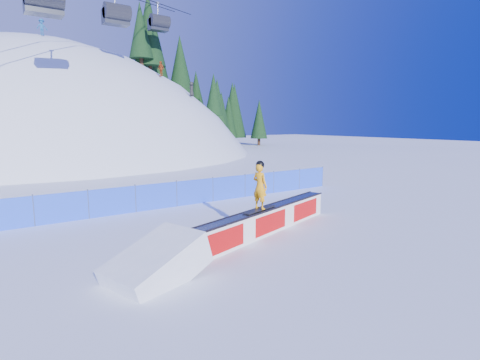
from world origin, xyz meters
TOP-DOWN VIEW (x-y plane):
  - ground at (0.00, 0.00)m, footprint 160.00×160.00m
  - snow_hill at (0.00, 42.00)m, footprint 64.00×64.00m
  - treeline at (25.17, 42.35)m, footprint 22.78×9.96m
  - safety_fence at (0.00, 4.50)m, footprint 22.05×0.05m
  - rail_box at (1.67, -1.36)m, footprint 7.73×2.85m
  - snow_ramp at (-3.06, -2.81)m, footprint 2.92×2.28m
  - snowboarder at (1.34, -1.46)m, footprint 1.67×0.77m
  - distant_skiers at (3.03, 29.92)m, footprint 23.98×8.36m

SIDE VIEW (x-z plane):
  - snow_hill at x=0.00m, z-range -50.00..14.00m
  - ground at x=0.00m, z-range 0.00..0.00m
  - snow_ramp at x=-3.06m, z-range -0.80..0.80m
  - rail_box at x=1.67m, z-range -0.01..0.94m
  - safety_fence at x=0.00m, z-range -0.05..1.25m
  - snowboarder at x=1.34m, z-range 0.93..2.66m
  - treeline at x=25.17m, z-range -0.65..17.51m
  - distant_skiers at x=3.03m, z-range 6.79..14.56m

